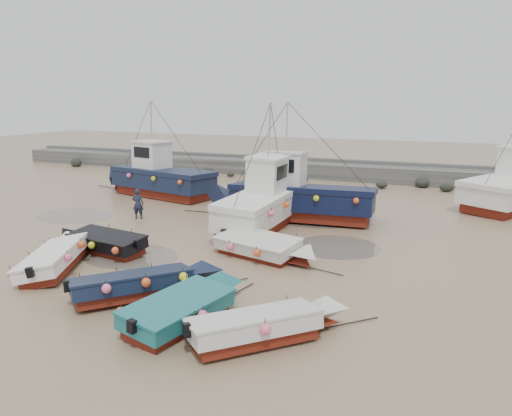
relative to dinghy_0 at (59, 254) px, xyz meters
The scene contains 16 objects.
ground 5.10m from the dinghy_0, 37.53° to the left, with size 120.00×120.00×0.00m, color #96785D.
seawall 25.41m from the dinghy_0, 80.78° to the left, with size 60.00×4.92×1.50m.
puddle_a 2.83m from the dinghy_0, 53.85° to the left, with size 4.29×4.29×0.01m, color #625A4F.
puddle_b 11.60m from the dinghy_0, 35.69° to the left, with size 3.87×3.87×0.01m, color #625A4F.
puddle_c 8.99m from the dinghy_0, 128.19° to the left, with size 4.48×4.48×0.01m, color #625A4F.
puddle_d 14.23m from the dinghy_0, 60.24° to the left, with size 6.44×6.44×0.01m, color #625A4F.
dinghy_0 is the anchor object (origin of this frame).
dinghy_1 4.87m from the dinghy_0, 14.51° to the right, with size 4.87×5.07×1.43m.
dinghy_2 7.34m from the dinghy_0, 18.31° to the right, with size 2.55×5.71×1.43m.
dinghy_3 9.98m from the dinghy_0, 14.91° to the right, with size 4.63×4.61×1.43m.
dinghy_4 2.30m from the dinghy_0, 84.92° to the left, with size 5.82×2.25×1.43m.
dinghy_5 8.14m from the dinghy_0, 30.55° to the left, with size 5.78×2.85×1.43m.
cabin_boat_0 14.47m from the dinghy_0, 108.18° to the left, with size 10.52×4.50×6.22m.
cabin_boat_1 9.98m from the dinghy_0, 58.46° to the left, with size 2.78×9.59×6.22m.
cabin_boat_2 12.36m from the dinghy_0, 61.34° to the left, with size 10.85×3.65×6.22m.
person 8.03m from the dinghy_0, 103.04° to the left, with size 0.60×0.40×1.66m, color #1B2038.
Camera 1 is at (10.04, -17.34, 6.55)m, focal length 35.00 mm.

